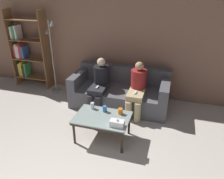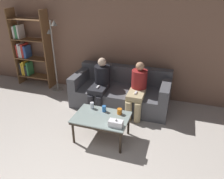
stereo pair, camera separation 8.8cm
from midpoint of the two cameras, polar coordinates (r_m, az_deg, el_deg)
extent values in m
cube|color=#8C6651|center=(4.90, 5.01, 12.79)|extent=(12.00, 0.06, 2.60)
cube|color=#515156|center=(4.74, 2.79, -1.85)|extent=(2.04, 0.94, 0.40)
cube|color=#515156|center=(4.90, 4.06, 4.11)|extent=(2.04, 0.20, 0.37)
cube|color=#515156|center=(4.89, -7.68, 3.19)|extent=(0.18, 0.94, 0.26)
cube|color=#515156|center=(4.47, 14.45, 0.24)|extent=(0.18, 0.94, 0.26)
cube|color=#8C9E99|center=(3.63, -2.11, -7.22)|extent=(0.91, 0.61, 0.02)
cube|color=#2D2319|center=(3.64, -2.10, -7.60)|extent=(0.89, 0.60, 0.04)
cylinder|color=#2D2319|center=(3.72, -9.40, -11.19)|extent=(0.04, 0.04, 0.38)
cylinder|color=#2D2319|center=(3.48, 2.93, -13.84)|extent=(0.04, 0.04, 0.38)
cylinder|color=#2D2319|center=(4.09, -6.19, -7.14)|extent=(0.04, 0.04, 0.38)
cylinder|color=#2D2319|center=(3.87, 4.97, -9.19)|extent=(0.04, 0.04, 0.38)
cylinder|color=orange|center=(3.67, 2.67, -5.73)|extent=(0.08, 0.08, 0.10)
cylinder|color=#3372BF|center=(3.73, -1.35, -5.05)|extent=(0.07, 0.07, 0.11)
cylinder|color=silver|center=(3.83, -4.58, -4.17)|extent=(0.07, 0.07, 0.12)
cube|color=white|center=(3.38, 1.74, -8.85)|extent=(0.22, 0.12, 0.10)
sphere|color=white|center=(3.34, 1.75, -7.98)|extent=(0.04, 0.04, 0.04)
cube|color=brown|center=(6.10, -23.27, 10.04)|extent=(0.02, 0.32, 1.90)
cube|color=brown|center=(5.55, -15.92, 9.73)|extent=(0.02, 0.32, 1.90)
cube|color=brown|center=(6.03, -18.76, 3.44)|extent=(0.92, 0.32, 0.02)
cube|color=#232328|center=(6.20, -21.82, 5.26)|extent=(0.04, 0.24, 0.32)
cube|color=gold|center=(6.17, -21.49, 5.26)|extent=(0.04, 0.24, 0.33)
cube|color=gold|center=(6.13, -21.13, 5.39)|extent=(0.04, 0.24, 0.37)
cube|color=#232328|center=(6.11, -20.61, 4.87)|extent=(0.06, 0.24, 0.26)
cube|color=#38844C|center=(6.06, -20.26, 5.21)|extent=(0.04, 0.24, 0.35)
cube|color=brown|center=(5.87, -19.42, 7.70)|extent=(0.92, 0.32, 0.02)
cube|color=red|center=(6.06, -22.59, 9.40)|extent=(0.03, 0.24, 0.32)
cube|color=silver|center=(6.02, -22.21, 9.56)|extent=(0.05, 0.24, 0.35)
cube|color=silver|center=(5.99, -21.78, 9.35)|extent=(0.04, 0.24, 0.31)
cube|color=red|center=(5.96, -21.37, 9.48)|extent=(0.06, 0.24, 0.35)
cube|color=#33569E|center=(5.92, -20.84, 9.26)|extent=(0.06, 0.24, 0.30)
cube|color=brown|center=(5.75, -20.12, 12.17)|extent=(0.92, 0.32, 0.02)
cube|color=silver|center=(5.96, -23.29, 13.64)|extent=(0.06, 0.24, 0.29)
cube|color=#38844C|center=(5.91, -22.79, 13.78)|extent=(0.06, 0.24, 0.32)
cube|color=silver|center=(5.87, -22.34, 13.83)|extent=(0.04, 0.24, 0.33)
cube|color=brown|center=(5.67, -20.88, 16.79)|extent=(0.92, 0.32, 0.02)
cylinder|color=gray|center=(5.63, -13.45, 0.00)|extent=(0.26, 0.26, 0.02)
cylinder|color=gray|center=(5.32, -14.37, 8.08)|extent=(0.03, 0.03, 1.69)
cone|color=gray|center=(5.09, -14.39, 16.52)|extent=(0.14, 0.14, 0.12)
cone|color=gray|center=(5.26, -15.64, 14.43)|extent=(0.12, 0.12, 0.10)
cylinder|color=#28282D|center=(4.46, -4.98, -3.83)|extent=(0.13, 0.13, 0.40)
cylinder|color=#28282D|center=(4.40, -2.81, -4.20)|extent=(0.13, 0.13, 0.40)
cube|color=#28282D|center=(4.50, -2.94, 0.16)|extent=(0.33, 0.45, 0.10)
cylinder|color=black|center=(4.62, -1.99, 3.38)|extent=(0.33, 0.33, 0.47)
sphere|color=beige|center=(4.50, -2.05, 7.17)|extent=(0.17, 0.17, 0.17)
cube|color=white|center=(4.43, -3.16, 0.67)|extent=(0.04, 0.12, 0.02)
cylinder|color=tan|center=(4.23, 4.87, -5.63)|extent=(0.13, 0.13, 0.40)
cylinder|color=tan|center=(4.20, 7.27, -6.01)|extent=(0.13, 0.13, 0.40)
cube|color=tan|center=(4.29, 6.91, -1.34)|extent=(0.31, 0.48, 0.10)
cylinder|color=maroon|center=(4.43, 7.67, 2.12)|extent=(0.31, 0.31, 0.47)
sphere|color=tan|center=(4.31, 7.92, 6.02)|extent=(0.17, 0.17, 0.17)
cube|color=white|center=(4.22, 6.83, -0.84)|extent=(0.04, 0.12, 0.02)
camera|label=1|loc=(0.04, -89.37, 0.31)|focal=35.00mm
camera|label=2|loc=(0.04, 90.63, -0.31)|focal=35.00mm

